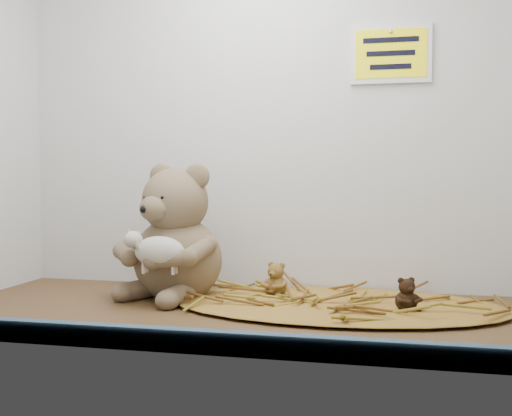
% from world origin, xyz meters
% --- Properties ---
extents(alcove_shell, '(1.20, 0.60, 0.90)m').
position_xyz_m(alcove_shell, '(0.00, 0.09, 0.45)').
color(alcove_shell, '#412816').
rests_on(alcove_shell, ground).
extents(front_rail, '(1.19, 0.02, 0.04)m').
position_xyz_m(front_rail, '(0.00, -0.29, 0.02)').
color(front_rail, '#3A5970').
rests_on(front_rail, shelf_floor).
extents(straw_bed, '(0.70, 0.41, 0.01)m').
position_xyz_m(straw_bed, '(0.20, 0.10, 0.01)').
color(straw_bed, brown).
rests_on(straw_bed, shelf_floor).
extents(main_teddy, '(0.32, 0.33, 0.30)m').
position_xyz_m(main_teddy, '(-0.16, 0.12, 0.15)').
color(main_teddy, '#836A50').
rests_on(main_teddy, shelf_floor).
extents(toy_lamb, '(0.14, 0.08, 0.09)m').
position_xyz_m(toy_lamb, '(-0.16, 0.02, 0.12)').
color(toy_lamb, silver).
rests_on(toy_lamb, main_teddy).
extents(mini_teddy_tan, '(0.07, 0.08, 0.07)m').
position_xyz_m(mini_teddy_tan, '(0.06, 0.14, 0.05)').
color(mini_teddy_tan, olive).
rests_on(mini_teddy_tan, straw_bed).
extents(mini_teddy_brown, '(0.07, 0.07, 0.06)m').
position_xyz_m(mini_teddy_brown, '(0.34, 0.05, 0.05)').
color(mini_teddy_brown, black).
rests_on(mini_teddy_brown, straw_bed).
extents(wall_sign, '(0.16, 0.01, 0.11)m').
position_xyz_m(wall_sign, '(0.30, 0.29, 0.55)').
color(wall_sign, '#FFEE0D').
rests_on(wall_sign, back_wall).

